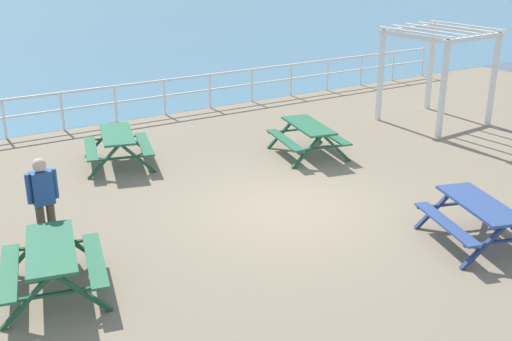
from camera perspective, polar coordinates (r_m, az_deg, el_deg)
The scene contains 8 objects.
ground_plane at distance 12.57m, azimuth 2.94°, elevation -3.91°, with size 30.00×24.00×0.20m, color gray.
seaward_railing at distance 18.87m, azimuth -10.47°, elevation 6.83°, with size 23.07×0.07×1.08m.
picnic_table_near_right at distance 15.46m, azimuth 4.76°, elevation 3.50°, with size 1.83×2.06×0.80m.
picnic_table_mid_centre at distance 11.60m, azimuth 19.56°, elevation -3.62°, with size 1.96×2.16×0.80m.
picnic_table_far_left at distance 15.09m, azimuth -12.44°, elevation 2.64°, with size 1.91×2.13×0.80m.
picnic_table_corner at distance 9.95m, azimuth -18.03°, elevation -7.55°, with size 1.87×2.09×0.80m.
visitor at distance 11.18m, azimuth -18.71°, elevation -2.40°, with size 0.53×0.24×1.66m.
lattice_pergola at distance 18.62m, azimuth 16.24°, elevation 10.15°, with size 2.62×2.74×2.70m.
Camera 1 is at (-6.51, -9.41, 5.10)m, focal length 44.13 mm.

